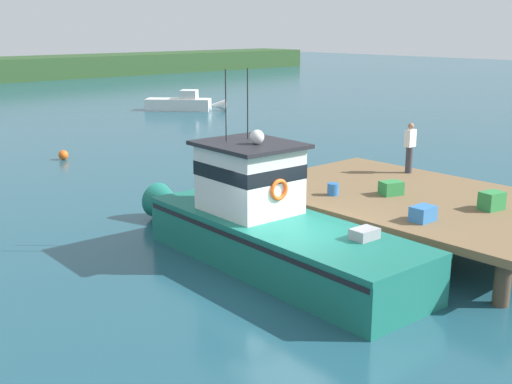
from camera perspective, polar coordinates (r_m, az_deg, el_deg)
name	(u,v)px	position (r m, az deg, el deg)	size (l,w,h in m)	color
ground_plane	(293,278)	(15.60, 3.29, -7.55)	(200.00, 200.00, 0.00)	#1E4C5B
dock	(413,199)	(18.82, 13.68, -0.63)	(6.00, 9.00, 1.20)	#4C3D2D
main_fishing_boat	(265,224)	(16.23, 0.84, -2.86)	(2.88, 9.87, 4.80)	#196B5B
crate_single_far	(423,214)	(16.30, 14.52, -1.86)	(0.60, 0.44, 0.38)	#3370B2
crate_single_by_cleat	(391,188)	(18.63, 11.84, 0.34)	(0.60, 0.44, 0.38)	#2D8442
crate_stack_near_edge	(492,201)	(17.84, 20.09, -0.72)	(0.60, 0.44, 0.47)	#2D8442
bait_bucket	(333,189)	(18.33, 6.81, 0.25)	(0.32, 0.32, 0.34)	#2866B2
deckhand_by_the_boat	(410,147)	(21.43, 13.42, 3.91)	(0.36, 0.22, 1.63)	#383842
moored_boat_far_right	(184,103)	(46.47, -6.38, 7.78)	(4.68, 4.94, 1.44)	silver
mooring_buoy_spare_mooring	(63,155)	(30.25, -16.64, 3.15)	(0.44, 0.44, 0.44)	#EA5B19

